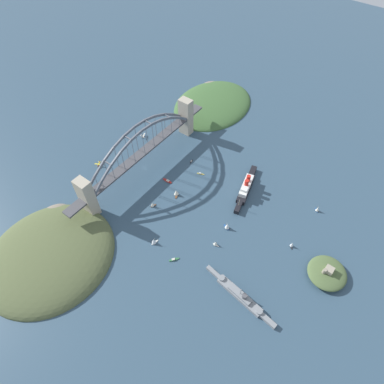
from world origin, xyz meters
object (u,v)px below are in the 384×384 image
seaplane_second_in_formation (143,136)px  small_boat_6 (191,161)px  small_boat_0 (200,174)px  small_boat_1 (153,204)px  small_boat_4 (176,193)px  small_boat_2 (154,241)px  naval_cruiser (240,296)px  harbor_arch_bridge (142,152)px  small_boat_9 (227,226)px  small_boat_3 (167,181)px  small_boat_10 (292,245)px  fort_island_mid_harbor (327,273)px  small_boat_5 (318,209)px  seaplane_taxiing_near_bridge (99,164)px  small_boat_7 (174,259)px  ocean_liner (246,187)px  small_boat_8 (215,243)px

seaplane_second_in_formation → small_boat_6: seaplane_second_in_formation is taller
small_boat_0 → small_boat_1: bearing=-11.0°
seaplane_second_in_formation → small_boat_4: (54.12, 104.61, 2.29)m
small_boat_0 → small_boat_4: 46.02m
small_boat_2 → naval_cruiser: bearing=93.0°
harbor_arch_bridge → small_boat_9: (13.08, 139.38, -24.63)m
small_boat_1 → small_boat_9: 92.52m
harbor_arch_bridge → small_boat_3: harbor_arch_bridge is taller
small_boat_1 → small_boat_10: (-50.81, 157.49, -0.04)m
harbor_arch_bridge → seaplane_second_in_formation: 66.66m
fort_island_mid_harbor → small_boat_0: size_ratio=4.22×
fort_island_mid_harbor → small_boat_6: size_ratio=5.51×
naval_cruiser → small_boat_5: size_ratio=10.65×
small_boat_5 → small_boat_9: (84.98, -71.89, 0.89)m
seaplane_taxiing_near_bridge → small_boat_7: bearing=74.2°
small_boat_10 → harbor_arch_bridge: bearing=-87.3°
ocean_liner → small_boat_3: size_ratio=6.04×
small_boat_3 → small_boat_7: size_ratio=1.30×
small_boat_3 → small_boat_6: size_ratio=1.75×
small_boat_2 → small_boat_10: bearing=125.7°
fort_island_mid_harbor → small_boat_2: bearing=-64.6°
harbor_arch_bridge → small_boat_3: bearing=90.5°
fort_island_mid_harbor → small_boat_10: size_ratio=5.38×
fort_island_mid_harbor → small_boat_4: fort_island_mid_harbor is taller
small_boat_7 → small_boat_9: (-67.61, 23.09, 3.93)m
seaplane_second_in_formation → small_boat_5: bearing=96.3°
small_boat_3 → small_boat_1: bearing=15.6°
small_boat_3 → small_boat_5: bearing=112.6°
harbor_arch_bridge → small_boat_10: 210.45m
small_boat_0 → small_boat_9: size_ratio=0.95×
naval_cruiser → small_boat_3: naval_cruiser is taller
small_boat_0 → small_boat_2: (113.80, 20.02, 3.58)m
harbor_arch_bridge → small_boat_2: (78.08, 85.98, -24.94)m
small_boat_10 → fort_island_mid_harbor: bearing=78.5°
small_boat_2 → small_boat_4: bearing=-161.1°
small_boat_2 → small_boat_6: (-124.50, -42.89, -3.68)m
harbor_arch_bridge → small_boat_0: bearing=118.4°
fort_island_mid_harbor → naval_cruiser: bearing=-38.5°
ocean_liner → seaplane_second_in_formation: 168.95m
small_boat_0 → small_boat_7: small_boat_0 is taller
harbor_arch_bridge → small_boat_10: size_ratio=31.95×
small_boat_0 → small_boat_9: (48.80, 73.42, 3.90)m
ocean_liner → small_boat_3: 99.57m
small_boat_1 → small_boat_6: 87.69m
small_boat_7 → fort_island_mid_harbor: bearing=121.0°
small_boat_2 → small_boat_4: (-68.05, -23.33, 0.06)m
naval_cruiser → small_boat_2: 108.00m
seaplane_second_in_formation → small_boat_3: seaplane_second_in_formation is taller
small_boat_1 → small_boat_8: 90.09m
small_boat_0 → small_boat_1: 78.04m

